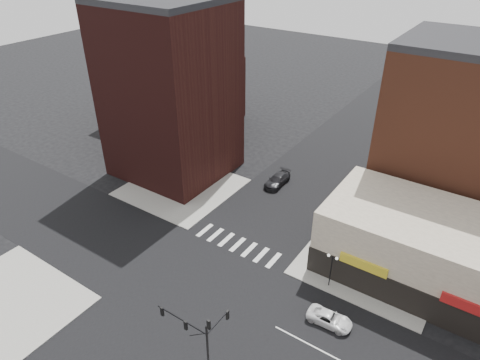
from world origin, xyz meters
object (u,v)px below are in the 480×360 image
Objects in this scene: traffic_signal at (201,334)px; street_lamp_ne at (332,263)px; dark_sedan_north at (277,180)px; white_suv at (330,319)px.

traffic_signal is 16.62m from street_lamp_ne.
traffic_signal is 32.98m from dark_sedan_north.
street_lamp_ne reaches higher than dark_sedan_north.
traffic_signal is at bearing -72.21° from dark_sedan_north.
white_suv is (2.11, -4.63, -2.68)m from street_lamp_ne.
dark_sedan_north is (-10.36, 31.03, -4.17)m from traffic_signal.
traffic_signal reaches higher than street_lamp_ne.
dark_sedan_north is (-17.24, 19.83, 0.17)m from white_suv.
traffic_signal is 1.87× the size of street_lamp_ne.
street_lamp_ne reaches higher than white_suv.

